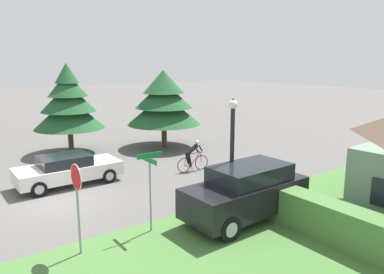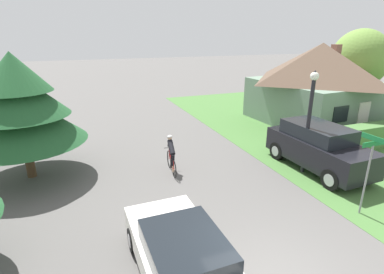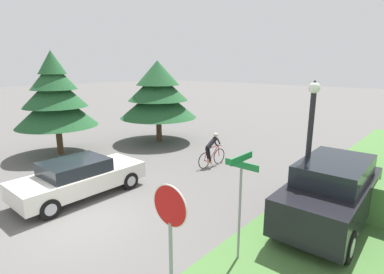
% 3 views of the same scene
% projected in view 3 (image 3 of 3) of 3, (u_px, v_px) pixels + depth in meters
% --- Properties ---
extents(ground_plane, '(140.00, 140.00, 0.00)m').
position_uv_depth(ground_plane, '(82.00, 221.00, 9.28)').
color(ground_plane, '#5B5956').
extents(sedan_left_lane, '(2.00, 4.64, 1.40)m').
position_uv_depth(sedan_left_lane, '(79.00, 178.00, 10.97)').
color(sedan_left_lane, silver).
rests_on(sedan_left_lane, ground).
extents(cyclist, '(0.44, 1.81, 1.60)m').
position_uv_depth(cyclist, '(212.00, 151.00, 14.29)').
color(cyclist, black).
rests_on(cyclist, ground).
extents(parked_suv_right, '(2.14, 4.77, 1.98)m').
position_uv_depth(parked_suv_right, '(331.00, 193.00, 8.94)').
color(parked_suv_right, black).
rests_on(parked_suv_right, ground).
extents(stop_sign, '(0.78, 0.07, 2.75)m').
position_uv_depth(stop_sign, '(170.00, 226.00, 5.22)').
color(stop_sign, gray).
rests_on(stop_sign, ground).
extents(street_lamp, '(0.33, 0.33, 4.31)m').
position_uv_depth(street_lamp, '(310.00, 138.00, 9.03)').
color(street_lamp, black).
rests_on(street_lamp, ground).
extents(street_name_sign, '(0.90, 0.90, 2.69)m').
position_uv_depth(street_name_sign, '(241.00, 189.00, 7.09)').
color(street_name_sign, gray).
rests_on(street_name_sign, ground).
extents(conifer_tall_near, '(4.19, 4.19, 5.49)m').
position_uv_depth(conifer_tall_near, '(55.00, 98.00, 15.74)').
color(conifer_tall_near, '#4C3823').
rests_on(conifer_tall_near, ground).
extents(conifer_tall_far, '(4.76, 4.76, 5.03)m').
position_uv_depth(conifer_tall_far, '(158.00, 93.00, 18.56)').
color(conifer_tall_far, '#4C3823').
rests_on(conifer_tall_far, ground).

